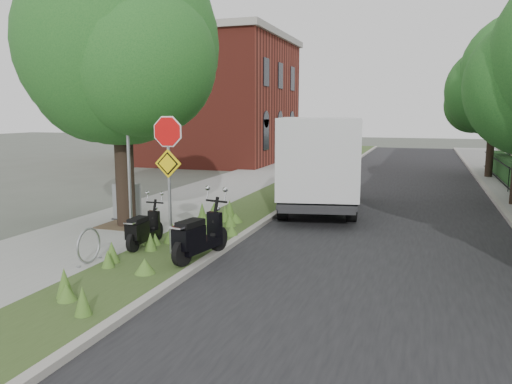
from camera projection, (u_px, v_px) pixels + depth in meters
ground at (218, 273)px, 10.31m from camera, size 120.00×120.00×0.00m
sidewalk_near at (218, 190)px, 21.01m from camera, size 3.50×60.00×0.12m
verge at (281, 193)px, 20.13m from camera, size 2.00×60.00×0.12m
kerb_near at (305, 194)px, 19.82m from camera, size 0.20×60.00×0.13m
road at (396, 201)px, 18.72m from camera, size 7.00×60.00×0.01m
kerb_far at (499, 205)px, 17.60m from camera, size 0.20×60.00×0.13m
street_tree_main at (119, 56)px, 13.53m from camera, size 6.21×5.54×7.66m
bare_post at (129, 159)px, 12.68m from camera, size 0.08×0.08×4.00m
bike_hoop at (89, 246)px, 10.53m from camera, size 0.06×0.78×0.77m
sign_assembly at (168, 156)px, 10.94m from camera, size 0.94×0.08×3.22m
brick_building at (215, 99)px, 33.24m from camera, size 9.40×10.40×8.30m
far_tree_c at (492, 99)px, 24.37m from camera, size 4.37×3.89×5.93m
scooter_near at (142, 233)px, 11.74m from camera, size 0.34×1.58×0.75m
scooter_far at (195, 240)px, 10.70m from camera, size 0.63×1.90×0.91m
box_truck at (318, 160)px, 16.58m from camera, size 3.38×6.22×2.67m
utility_cabinet at (127, 202)px, 14.89m from camera, size 0.83×0.58×1.06m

